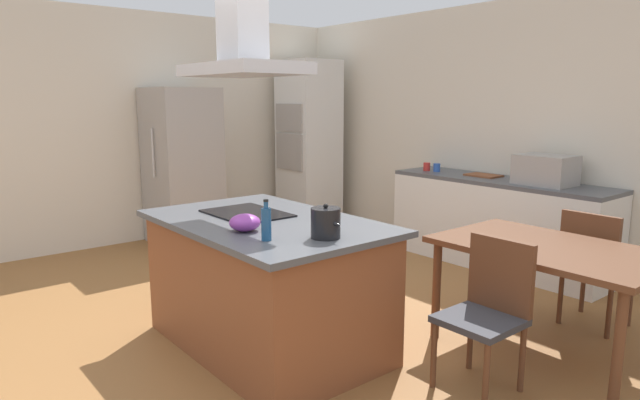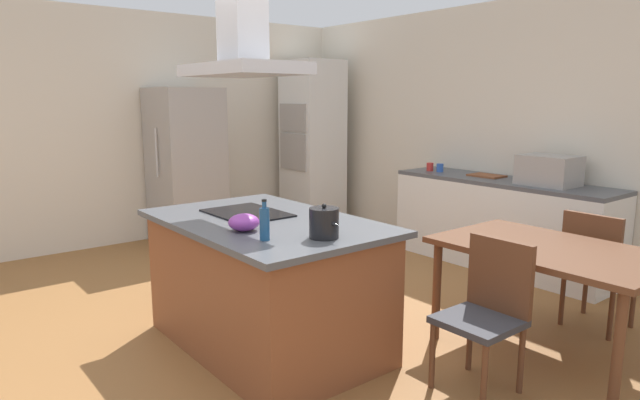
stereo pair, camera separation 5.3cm
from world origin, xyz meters
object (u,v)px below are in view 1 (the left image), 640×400
Objects in this scene: tea_kettle at (325,223)px; cutting_board at (483,175)px; mixing_bowl at (245,223)px; coffee_mug_blue at (437,168)px; range_hood at (242,37)px; coffee_mug_red at (427,167)px; olive_oil_bottle at (266,223)px; countertop_microwave at (545,170)px; chair_facing_back_wall at (594,262)px; cooktop at (247,213)px; refrigerator at (182,167)px; wall_oven_stack at (309,143)px; chair_facing_island at (489,304)px; dining_table at (549,258)px.

tea_kettle is 3.08m from cutting_board.
mixing_bowl is 3.28m from coffee_mug_blue.
range_hood reaches higher than coffee_mug_blue.
range_hood reaches higher than coffee_mug_red.
cutting_board is (-0.77, 3.23, -0.09)m from olive_oil_bottle.
tea_kettle is 0.45× the size of countertop_microwave.
range_hood reaches higher than mixing_bowl.
mixing_bowl reaches higher than chair_facing_back_wall.
mixing_bowl reaches higher than cooktop.
countertop_microwave is at bearing 31.38° from refrigerator.
wall_oven_stack is at bearing -174.58° from coffee_mug_blue.
mixing_bowl is (0.42, -0.27, 0.05)m from cooktop.
range_hood is (-1.51, -0.71, 1.59)m from chair_facing_island.
chair_facing_island is (4.25, -0.11, -0.40)m from refrigerator.
tea_kettle is at bearing -36.89° from wall_oven_stack.
mixing_bowl is at bearing -43.43° from wall_oven_stack.
chair_facing_back_wall is at bearing -18.98° from coffee_mug_red.
dining_table is at bearing 65.04° from tea_kettle.
coffee_mug_red is 2.83m from refrigerator.
coffee_mug_red reaches higher than dining_table.
olive_oil_bottle reaches higher than mixing_bowl.
mixing_bowl is 0.22× the size of chair_facing_back_wall.
cutting_board is 3.40m from refrigerator.
mixing_bowl is 0.22× the size of chair_facing_island.
range_hood reaches higher than cutting_board.
range_hood reaches higher than countertop_microwave.
range_hood is (-0.42, 0.27, 1.15)m from mixing_bowl.
mixing_bowl reaches higher than chair_facing_island.
cooktop is 2.52× the size of olive_oil_bottle.
olive_oil_bottle reaches higher than chair_facing_back_wall.
olive_oil_bottle is at bearing -23.37° from cooktop.
wall_oven_stack reaches higher than coffee_mug_red.
range_hood is (2.66, -2.65, 1.00)m from wall_oven_stack.
wall_oven_stack reaches higher than coffee_mug_blue.
cooktop is 0.76m from olive_oil_bottle.
wall_oven_stack is at bearing 155.16° from chair_facing_island.
chair_facing_back_wall is at bearing 72.55° from tea_kettle.
refrigerator is 1.30× the size of dining_table.
wall_oven_stack is at bearing 135.20° from cooktop.
mixing_bowl is at bearing 174.59° from olive_oil_bottle.
dining_table is at bearing 56.68° from mixing_bowl.
wall_oven_stack is (-2.66, 2.65, 0.20)m from cooktop.
mixing_bowl is 2.13× the size of coffee_mug_blue.
tea_kettle is 2.20m from chair_facing_back_wall.
range_hood is at bearing -137.55° from dining_table.
coffee_mug_blue is (-1.25, -0.04, -0.09)m from countertop_microwave.
countertop_microwave reaches higher than cutting_board.
range_hood is at bearing 179.83° from tea_kettle.
dining_table is at bearing 42.45° from cooktop.
chair_facing_back_wall reaches higher than dining_table.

